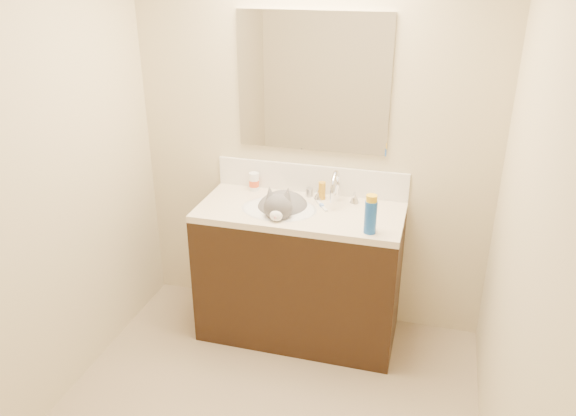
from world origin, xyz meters
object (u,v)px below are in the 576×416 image
Objects in this scene: cat at (282,211)px; amber_bottle at (322,191)px; vanity_cabinet at (300,275)px; basin at (279,219)px; pill_bottle at (254,182)px; silver_jar at (310,192)px; spray_can at (370,217)px; faucet at (336,190)px.

cat is 0.28m from amber_bottle.
vanity_cabinet is at bearing -116.37° from amber_bottle.
basin is at bearing -121.49° from cat.
pill_bottle reaches higher than basin.
cat is 3.99× the size of pill_bottle.
silver_jar is 0.30× the size of spray_can.
pill_bottle is 0.36m from silver_jar.
pill_bottle is at bearing 172.70° from faucet.
basin is 0.99× the size of cat.
spray_can reaches higher than amber_bottle.
cat is at bearing 160.34° from spray_can.
faucet is at bearing 37.29° from vanity_cabinet.
spray_can reaches higher than vanity_cabinet.
faucet is (0.30, 0.17, 0.16)m from basin.
amber_bottle is 0.51m from spray_can.
pill_bottle is 0.44m from amber_bottle.
faucet is 1.55× the size of spray_can.
silver_jar is (0.12, 0.21, 0.05)m from cat.
silver_jar is at bearing 61.17° from basin.
spray_can reaches higher than silver_jar.
basin is 4.15× the size of amber_bottle.
faucet is 2.58× the size of amber_bottle.
amber_bottle is at bearing -14.32° from silver_jar.
vanity_cabinet is at bearing -4.39° from cat.
faucet is at bearing 29.12° from basin.
vanity_cabinet is 4.29× the size of faucet.
pill_bottle is 2.13× the size of silver_jar.
pill_bottle is 1.05× the size of amber_bottle.
faucet is at bearing -7.30° from pill_bottle.
cat is 2.51× the size of spray_can.
spray_can is at bearing -43.16° from silver_jar.
cat is 0.24m from silver_jar.
silver_jar is (0.36, -0.00, -0.03)m from pill_bottle.
basin reaches higher than vanity_cabinet.
faucet reaches higher than cat.
vanity_cabinet is 0.44m from cat.
spray_can reaches higher than pill_bottle.
amber_bottle is 0.60× the size of spray_can.
basin is (-0.12, -0.03, 0.38)m from vanity_cabinet.
pill_bottle is at bearing 132.26° from cat.
spray_can is (0.34, -0.38, 0.04)m from amber_bottle.
faucet is at bearing 19.22° from cat.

